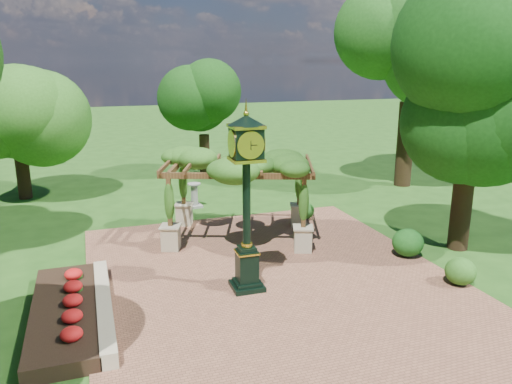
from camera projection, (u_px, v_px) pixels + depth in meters
name	position (u px, v px, depth m)	size (l,w,h in m)	color
ground	(287.00, 295.00, 13.18)	(120.00, 120.00, 0.00)	#1E4714
brick_plaza	(273.00, 279.00, 14.09)	(10.00, 12.00, 0.04)	brown
border_wall	(104.00, 307.00, 12.15)	(0.35, 5.00, 0.40)	#C6B793
flower_bed	(65.00, 313.00, 11.87)	(1.50, 5.00, 0.36)	red
pedestal_clock	(247.00, 188.00, 12.79)	(0.96, 0.96, 4.77)	black
pergola	(239.00, 166.00, 16.83)	(5.74, 4.63, 3.13)	#C6BB93
sundial	(194.00, 197.00, 21.01)	(0.63, 0.63, 1.04)	gray
shrub_front	(461.00, 271.00, 13.66)	(0.84, 0.84, 0.75)	#295D1A
shrub_mid	(408.00, 243.00, 15.64)	(0.97, 0.97, 0.88)	#195217
shrub_back	(305.00, 210.00, 19.36)	(0.74, 0.74, 0.67)	#205619
tree_west_far	(14.00, 102.00, 21.40)	(3.95, 3.95, 6.26)	black
tree_north	(203.00, 103.00, 26.22)	(3.33, 3.33, 5.63)	#352315
tree_east_far	(414.00, 32.00, 23.01)	(5.50, 5.50, 10.59)	#302012
tree_east_near	(475.00, 86.00, 15.16)	(4.43, 4.43, 7.64)	#301F13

